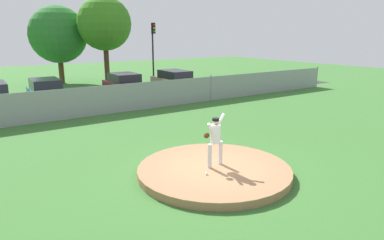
{
  "coord_description": "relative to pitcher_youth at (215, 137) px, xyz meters",
  "views": [
    {
      "loc": [
        -6.25,
        -7.98,
        4.27
      ],
      "look_at": [
        0.38,
        1.8,
        1.33
      ],
      "focal_mm": 32.16,
      "sensor_mm": 36.0,
      "label": 1
    }
  ],
  "objects": [
    {
      "name": "parked_car_burgundy",
      "position": [
        3.24,
        14.53,
        -0.41
      ],
      "size": [
        1.91,
        4.08,
        1.65
      ],
      "color": "maroon",
      "rests_on": "ground_plane"
    },
    {
      "name": "chainlink_fence",
      "position": [
        -0.07,
        9.93,
        -0.39
      ],
      "size": [
        37.32,
        0.07,
        1.71
      ],
      "color": "gray",
      "rests_on": "ground_plane"
    },
    {
      "name": "tree_bushy_near",
      "position": [
        1.41,
        24.4,
        3.08
      ],
      "size": [
        4.99,
        4.99,
        6.79
      ],
      "color": "#4C331E",
      "rests_on": "ground_plane"
    },
    {
      "name": "baseball",
      "position": [
        -0.64,
        -0.44,
        -0.92
      ],
      "size": [
        0.07,
        0.07,
        0.07
      ],
      "primitive_type": "sphere",
      "color": "white",
      "rests_on": "pitchers_mound"
    },
    {
      "name": "asphalt_strip",
      "position": [
        -0.07,
        14.43,
        -1.19
      ],
      "size": [
        44.0,
        7.0,
        0.01
      ],
      "primitive_type": "cube",
      "color": "#2B2B2D",
      "rests_on": "ground_plane"
    },
    {
      "name": "pitcher_youth",
      "position": [
        0.0,
        0.0,
        0.0
      ],
      "size": [
        0.77,
        0.32,
        1.68
      ],
      "color": "silver",
      "rests_on": "pitchers_mound"
    },
    {
      "name": "pitchers_mound",
      "position": [
        -0.07,
        -0.07,
        -1.08
      ],
      "size": [
        4.8,
        4.8,
        0.24
      ],
      "primitive_type": "cylinder",
      "color": "#99704C",
      "rests_on": "ground_plane"
    },
    {
      "name": "traffic_light_far",
      "position": [
        7.92,
        18.91,
        2.37
      ],
      "size": [
        0.28,
        0.46,
        5.27
      ],
      "color": "black",
      "rests_on": "ground_plane"
    },
    {
      "name": "parked_car_teal",
      "position": [
        -2.04,
        14.21,
        -0.4
      ],
      "size": [
        1.92,
        4.37,
        1.67
      ],
      "color": "#146066",
      "rests_on": "ground_plane"
    },
    {
      "name": "ground_plane",
      "position": [
        -0.07,
        5.93,
        -1.2
      ],
      "size": [
        80.0,
        80.0,
        0.0
      ],
      "primitive_type": "plane",
      "color": "#386B2D"
    },
    {
      "name": "traffic_cone_orange",
      "position": [
        9.72,
        13.65,
        -0.94
      ],
      "size": [
        0.4,
        0.4,
        0.55
      ],
      "color": "orange",
      "rests_on": "asphalt_strip"
    },
    {
      "name": "tree_leaning_west",
      "position": [
        4.55,
        21.3,
        3.98
      ],
      "size": [
        4.56,
        4.56,
        7.48
      ],
      "color": "#4C331E",
      "rests_on": "ground_plane"
    },
    {
      "name": "parked_car_champagne",
      "position": [
        7.31,
        14.38,
        -0.4
      ],
      "size": [
        1.86,
        4.68,
        1.65
      ],
      "color": "tan",
      "rests_on": "ground_plane"
    }
  ]
}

